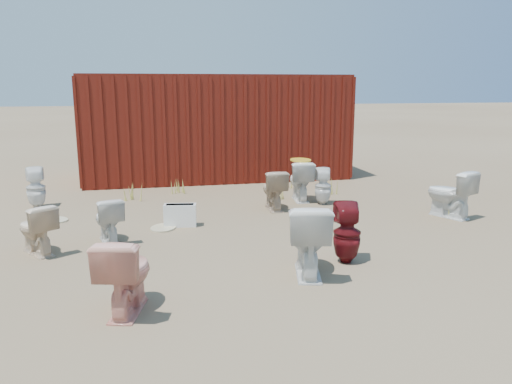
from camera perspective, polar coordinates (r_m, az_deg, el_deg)
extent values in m
plane|color=brown|center=(7.27, 1.01, -5.21)|extent=(100.00, 100.00, 0.00)
cube|color=#52100D|center=(12.10, -4.66, 7.49)|extent=(6.00, 2.40, 2.40)
imported|color=silver|center=(7.29, -16.54, -3.05)|extent=(0.52, 0.71, 0.64)
imported|color=#F3A28C|center=(5.02, -14.68, -9.01)|extent=(0.61, 0.85, 0.78)
imported|color=white|center=(5.81, 5.96, -5.32)|extent=(0.66, 0.93, 0.86)
imported|color=#5F1014|center=(6.27, 10.35, -4.65)|extent=(0.41, 0.41, 0.75)
imported|color=white|center=(8.90, 21.26, -0.17)|extent=(0.73, 0.90, 0.80)
imported|color=white|center=(9.76, -23.86, 0.44)|extent=(0.39, 0.40, 0.73)
imported|color=beige|center=(7.10, -23.82, -3.90)|extent=(0.68, 0.75, 0.67)
imported|color=tan|center=(8.82, 2.04, 0.28)|extent=(0.42, 0.71, 0.71)
imported|color=white|center=(9.55, 5.08, 1.31)|extent=(0.51, 0.79, 0.77)
imported|color=white|center=(9.27, 7.68, 0.64)|extent=(0.37, 0.37, 0.68)
ellipsoid|color=gold|center=(9.48, 5.12, 3.66)|extent=(0.39, 0.49, 0.02)
cube|color=white|center=(7.89, -8.66, -2.64)|extent=(0.52, 0.27, 0.35)
ellipsoid|color=#BFB38A|center=(7.84, -10.55, -4.04)|extent=(0.53, 0.60, 0.02)
ellipsoid|color=#C0B28B|center=(8.78, -21.99, -2.98)|extent=(0.59, 0.58, 0.02)
cone|color=#B0AB46|center=(9.76, -13.89, -0.19)|extent=(0.36, 0.36, 0.29)
cone|color=#B0AB46|center=(9.64, 2.11, 0.10)|extent=(0.32, 0.32, 0.32)
cone|color=#B0AB46|center=(10.27, 8.57, 0.78)|extent=(0.36, 0.36, 0.34)
cone|color=#B0AB46|center=(10.33, -9.07, 0.65)|extent=(0.30, 0.30, 0.28)
cone|color=#B0AB46|center=(10.65, 3.56, 1.18)|extent=(0.34, 0.34, 0.30)
cone|color=#B0AB46|center=(9.03, 21.49, -1.91)|extent=(0.28, 0.28, 0.22)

